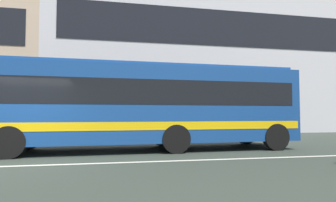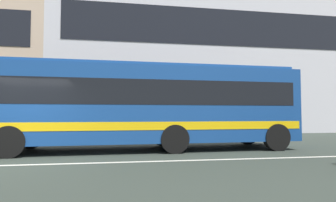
% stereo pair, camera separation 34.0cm
% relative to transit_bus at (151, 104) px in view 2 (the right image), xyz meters
% --- Properties ---
extents(ground_plane, '(160.00, 160.00, 0.00)m').
position_rel_transit_bus_xyz_m(ground_plane, '(-4.07, -2.67, -1.76)').
color(ground_plane, '#333C35').
extents(lane_centre_line, '(60.00, 0.16, 0.01)m').
position_rel_transit_bus_xyz_m(lane_centre_line, '(-4.07, -2.67, -1.76)').
color(lane_centre_line, silver).
rests_on(lane_centre_line, ground_plane).
extents(apartment_block_right, '(25.61, 11.07, 12.83)m').
position_rel_transit_bus_xyz_m(apartment_block_right, '(6.80, 13.27, 4.66)').
color(apartment_block_right, silver).
rests_on(apartment_block_right, ground_plane).
extents(transit_bus, '(11.25, 2.92, 3.19)m').
position_rel_transit_bus_xyz_m(transit_bus, '(0.00, 0.00, 0.00)').
color(transit_bus, navy).
rests_on(transit_bus, ground_plane).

